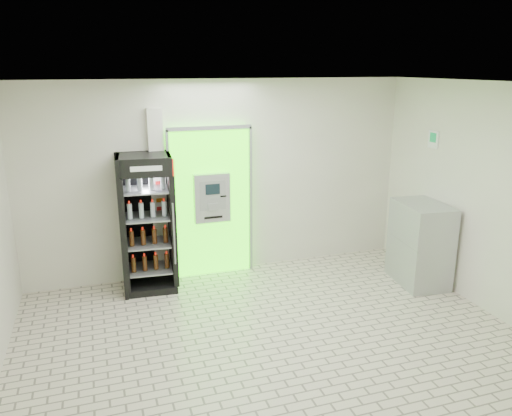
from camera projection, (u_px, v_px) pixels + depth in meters
name	position (u px, v px, depth m)	size (l,w,h in m)	color
ground	(277.00, 348.00, 5.84)	(6.00, 6.00, 0.00)	beige
room_shell	(279.00, 196.00, 5.33)	(6.00, 6.00, 6.00)	silver
atm_assembly	(211.00, 201.00, 7.66)	(1.30, 0.24, 2.33)	#38FB0C
pillar	(159.00, 197.00, 7.42)	(0.22, 0.11, 2.60)	silver
beverage_cooler	(147.00, 226.00, 7.19)	(0.80, 0.74, 1.99)	black
steel_cabinet	(420.00, 244.00, 7.45)	(0.73, 0.99, 1.24)	#A5A7AC
exit_sign	(433.00, 139.00, 7.43)	(0.02, 0.22, 0.26)	white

